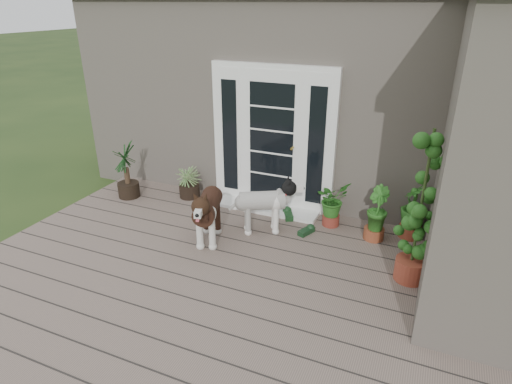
% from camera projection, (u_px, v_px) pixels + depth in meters
% --- Properties ---
extents(deck, '(6.20, 4.60, 0.12)m').
position_uv_depth(deck, '(217.00, 289.00, 4.88)').
color(deck, '#6B5B4C').
rests_on(deck, ground).
extents(house_main, '(7.40, 4.00, 3.10)m').
position_uv_depth(house_main, '(323.00, 91.00, 7.84)').
color(house_main, '#665E54').
rests_on(house_main, ground).
extents(door_unit, '(1.90, 0.14, 2.15)m').
position_uv_depth(door_unit, '(272.00, 139.00, 6.33)').
color(door_unit, white).
rests_on(door_unit, deck).
extents(door_step, '(1.60, 0.40, 0.05)m').
position_uv_depth(door_step, '(267.00, 208.00, 6.59)').
color(door_step, white).
rests_on(door_step, deck).
extents(brindle_dog, '(0.65, 0.98, 0.75)m').
position_uv_depth(brindle_dog, '(208.00, 215.00, 5.60)').
color(brindle_dog, '#3A1F15').
rests_on(brindle_dog, deck).
extents(white_dog, '(0.90, 0.70, 0.69)m').
position_uv_depth(white_dog, '(262.00, 209.00, 5.84)').
color(white_dog, silver).
rests_on(white_dog, deck).
extents(spider_plant, '(0.65, 0.65, 0.59)m').
position_uv_depth(spider_plant, '(189.00, 180.00, 6.92)').
color(spider_plant, '#879E61').
rests_on(spider_plant, deck).
extents(yucca, '(0.66, 0.66, 0.94)m').
position_uv_depth(yucca, '(126.00, 170.00, 6.86)').
color(yucca, black).
rests_on(yucca, deck).
extents(herb_a, '(0.61, 0.61, 0.58)m').
position_uv_depth(herb_a, '(332.00, 207.00, 6.04)').
color(herb_a, '#255819').
rests_on(herb_a, deck).
extents(herb_b, '(0.48, 0.48, 0.54)m').
position_uv_depth(herb_b, '(375.00, 221.00, 5.69)').
color(herb_b, '#195A1C').
rests_on(herb_b, deck).
extents(herb_c, '(0.43, 0.43, 0.63)m').
position_uv_depth(herb_c, '(412.00, 216.00, 5.72)').
color(herb_c, '#195016').
rests_on(herb_c, deck).
extents(sapling, '(0.72, 0.72, 1.86)m').
position_uv_depth(sapling, '(421.00, 207.00, 4.58)').
color(sapling, '#18541A').
rests_on(sapling, deck).
extents(clog_left, '(0.30, 0.38, 0.10)m').
position_uv_depth(clog_left, '(288.00, 214.00, 6.35)').
color(clog_left, '#16381A').
rests_on(clog_left, deck).
extents(clog_right, '(0.25, 0.33, 0.09)m').
position_uv_depth(clog_right, '(306.00, 231.00, 5.90)').
color(clog_right, '#143319').
rests_on(clog_right, deck).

